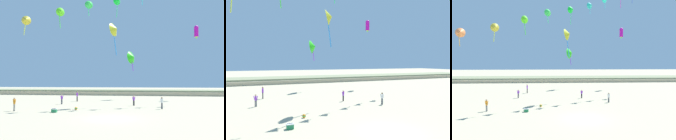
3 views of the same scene
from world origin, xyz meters
The scene contains 12 objects.
ground_plane centered at (0.00, 0.00, 0.00)m, with size 240.00×240.00×0.00m, color #C1B28E.
dune_ridge centered at (0.00, 41.83, 0.64)m, with size 120.00×11.25×1.28m.
person_near_left centered at (-12.10, 4.00, 0.92)m, with size 0.54×0.30×1.59m.
person_near_right centered at (-9.59, 13.02, 0.87)m, with size 0.53×0.20×1.50m.
person_mid_center centered at (5.22, 8.58, 0.87)m, with size 0.38×0.46×1.50m.
person_far_left centered at (-8.71, 18.22, 1.01)m, with size 0.24×0.62×1.75m.
person_far_right centered at (1.48, 12.33, 0.86)m, with size 0.48×0.32×1.48m.
large_kite_low_lead centered at (0.59, 24.82, 8.29)m, with size 2.29×2.79×4.08m.
large_kite_mid_trail centered at (13.09, 25.91, 13.29)m, with size 1.18×1.18×2.66m.
large_kite_high_solo centered at (-1.04, 10.80, 10.84)m, with size 1.70×2.24×4.76m.
beach_cooler centered at (-6.95, 3.44, 0.21)m, with size 0.58×0.41×0.46m.
beach_ball centered at (-5.25, 6.17, 0.18)m, with size 0.36×0.36×0.36m.
Camera 1 is at (3.27, -22.04, 3.45)m, focal length 38.00 mm.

